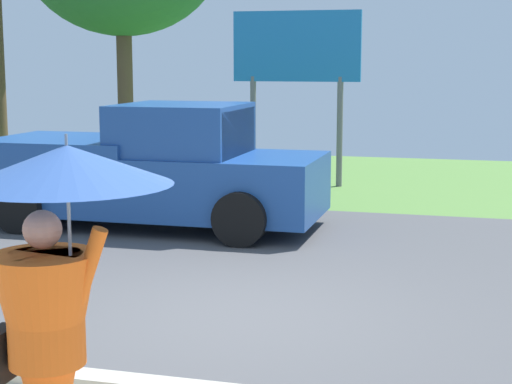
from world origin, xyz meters
The scene contains 4 objects.
ground_plane centered at (0.00, 2.95, -0.05)m, with size 40.00×22.00×0.20m.
monk_pedestrian centered at (0.01, -3.52, 1.17)m, with size 1.17×1.17×2.13m.
pickup_truck centered at (-2.46, 4.03, 0.87)m, with size 5.20×2.28×1.88m.
roadside_billboard centered at (-1.27, 8.74, 2.55)m, with size 2.60×0.12×3.50m.
Camera 1 is at (2.29, -7.56, 2.53)m, focal length 57.59 mm.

